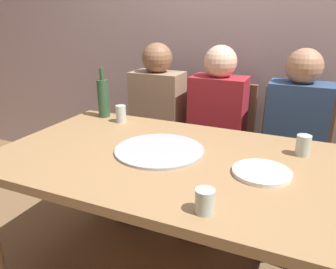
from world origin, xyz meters
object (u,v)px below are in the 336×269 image
at_px(plate_stack, 262,172).
at_px(chair_right, 293,151).
at_px(wine_glass, 121,114).
at_px(dining_table, 174,171).
at_px(guest_in_beanie, 213,129).
at_px(tumbler_far, 205,201).
at_px(pizza_tray, 159,150).
at_px(guest_by_wall, 293,140).
at_px(guest_in_sweater, 152,121).
at_px(chair_middle, 218,140).
at_px(chair_left, 161,131).
at_px(wine_bottle, 103,98).
at_px(tumbler_near, 303,145).

height_order(plate_stack, chair_right, chair_right).
bearing_deg(wine_glass, dining_table, -34.98).
height_order(dining_table, guest_in_beanie, guest_in_beanie).
relative_size(tumbler_far, chair_right, 0.09).
distance_m(pizza_tray, plate_stack, 0.48).
xyz_separation_m(dining_table, guest_by_wall, (0.47, 0.72, -0.03)).
distance_m(chair_right, guest_in_beanie, 0.53).
bearing_deg(guest_in_sweater, tumbler_far, 124.11).
xyz_separation_m(chair_middle, guest_in_beanie, (-0.00, -0.15, 0.13)).
distance_m(chair_left, chair_right, 0.94).
xyz_separation_m(wine_glass, guest_by_wall, (0.96, 0.38, -0.15)).
bearing_deg(chair_middle, guest_by_wall, 163.03).
height_order(pizza_tray, plate_stack, plate_stack).
distance_m(wine_bottle, guest_by_wall, 1.18).
height_order(tumbler_near, guest_by_wall, guest_by_wall).
xyz_separation_m(pizza_tray, guest_in_beanie, (0.06, 0.69, -0.11)).
relative_size(wine_glass, chair_right, 0.11).
distance_m(plate_stack, chair_middle, 1.01).
bearing_deg(chair_left, chair_middle, -180.00).
xyz_separation_m(tumbler_near, wine_glass, (-1.01, 0.09, 0.00)).
distance_m(wine_glass, chair_middle, 0.76).
bearing_deg(guest_in_beanie, chair_middle, -90.00).
distance_m(dining_table, wine_glass, 0.61).
distance_m(tumbler_far, wine_glass, 1.03).
relative_size(chair_left, guest_in_beanie, 0.77).
bearing_deg(pizza_tray, tumbler_far, -48.47).
relative_size(plate_stack, guest_in_beanie, 0.20).
relative_size(wine_bottle, chair_right, 0.34).
relative_size(wine_glass, guest_in_beanie, 0.09).
distance_m(tumbler_far, chair_right, 1.28).
bearing_deg(guest_in_beanie, tumbler_near, 139.92).
bearing_deg(dining_table, wine_bottle, 148.53).
xyz_separation_m(tumbler_far, chair_right, (0.21, 1.24, -0.27)).
height_order(wine_glass, chair_middle, chair_middle).
xyz_separation_m(guest_in_beanie, guest_by_wall, (0.50, 0.00, 0.00)).
relative_size(tumbler_near, guest_in_sweater, 0.08).
xyz_separation_m(dining_table, guest_in_beanie, (-0.03, 0.72, -0.03)).
relative_size(pizza_tray, guest_in_sweater, 0.36).
relative_size(tumbler_far, guest_by_wall, 0.07).
bearing_deg(tumbler_far, wine_glass, 136.75).
height_order(dining_table, pizza_tray, pizza_tray).
distance_m(tumbler_far, chair_middle, 1.30).
bearing_deg(pizza_tray, dining_table, -19.38).
bearing_deg(guest_by_wall, wine_glass, 21.69).
relative_size(wine_bottle, guest_in_beanie, 0.26).
xyz_separation_m(tumbler_near, chair_left, (-1.00, 0.62, -0.28)).
relative_size(tumbler_far, chair_left, 0.09).
relative_size(chair_right, guest_by_wall, 0.77).
relative_size(dining_table, tumbler_near, 17.05).
bearing_deg(tumbler_near, plate_stack, -116.86).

